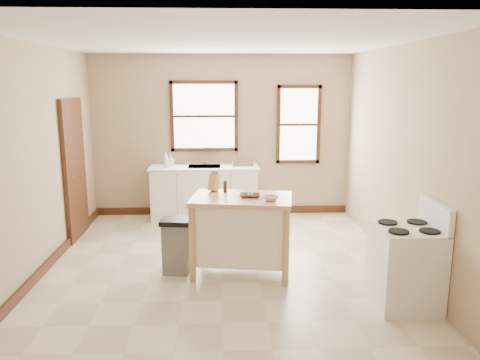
# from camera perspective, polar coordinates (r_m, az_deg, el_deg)

# --- Properties ---
(floor) EXTENTS (5.00, 5.00, 0.00)m
(floor) POSITION_cam_1_polar(r_m,az_deg,el_deg) (6.15, -2.13, -10.44)
(floor) COLOR beige
(floor) RESTS_ON ground
(ceiling) EXTENTS (5.00, 5.00, 0.00)m
(ceiling) POSITION_cam_1_polar(r_m,az_deg,el_deg) (5.71, -2.35, 16.55)
(ceiling) COLOR white
(ceiling) RESTS_ON ground
(wall_back) EXTENTS (4.50, 0.04, 2.80)m
(wall_back) POSITION_cam_1_polar(r_m,az_deg,el_deg) (8.24, -2.26, 5.36)
(wall_back) COLOR tan
(wall_back) RESTS_ON ground
(wall_left) EXTENTS (0.04, 5.00, 2.80)m
(wall_left) POSITION_cam_1_polar(r_m,az_deg,el_deg) (6.19, -23.57, 2.20)
(wall_left) COLOR tan
(wall_left) RESTS_ON ground
(wall_right) EXTENTS (0.04, 5.00, 2.80)m
(wall_right) POSITION_cam_1_polar(r_m,az_deg,el_deg) (6.19, 19.11, 2.54)
(wall_right) COLOR tan
(wall_right) RESTS_ON ground
(window_main) EXTENTS (1.17, 0.06, 1.22)m
(window_main) POSITION_cam_1_polar(r_m,az_deg,el_deg) (8.19, -4.40, 7.75)
(window_main) COLOR black
(window_main) RESTS_ON wall_back
(window_side) EXTENTS (0.77, 0.06, 1.37)m
(window_side) POSITION_cam_1_polar(r_m,az_deg,el_deg) (8.31, 7.14, 6.72)
(window_side) COLOR black
(window_side) RESTS_ON wall_back
(door_left) EXTENTS (0.06, 0.90, 2.10)m
(door_left) POSITION_cam_1_polar(r_m,az_deg,el_deg) (7.44, -19.51, 1.25)
(door_left) COLOR black
(door_left) RESTS_ON ground
(baseboard_back) EXTENTS (4.50, 0.04, 0.12)m
(baseboard_back) POSITION_cam_1_polar(r_m,az_deg,el_deg) (8.47, -2.18, -3.71)
(baseboard_back) COLOR black
(baseboard_back) RESTS_ON ground
(baseboard_left) EXTENTS (0.04, 5.00, 0.12)m
(baseboard_left) POSITION_cam_1_polar(r_m,az_deg,el_deg) (6.52, -22.34, -9.49)
(baseboard_left) COLOR black
(baseboard_left) RESTS_ON ground
(sink_counter) EXTENTS (1.86, 0.62, 0.92)m
(sink_counter) POSITION_cam_1_polar(r_m,az_deg,el_deg) (8.11, -4.32, -1.52)
(sink_counter) COLOR white
(sink_counter) RESTS_ON ground
(faucet) EXTENTS (0.03, 0.03, 0.22)m
(faucet) POSITION_cam_1_polar(r_m,az_deg,el_deg) (8.18, -4.34, 2.66)
(faucet) COLOR silver
(faucet) RESTS_ON sink_counter
(soap_bottle_a) EXTENTS (0.12, 0.12, 0.25)m
(soap_bottle_a) POSITION_cam_1_polar(r_m,az_deg,el_deg) (7.97, -9.03, 2.42)
(soap_bottle_a) COLOR #B2B2B2
(soap_bottle_a) RESTS_ON sink_counter
(soap_bottle_b) EXTENTS (0.12, 0.12, 0.19)m
(soap_bottle_b) POSITION_cam_1_polar(r_m,az_deg,el_deg) (8.03, -8.41, 2.31)
(soap_bottle_b) COLOR #B2B2B2
(soap_bottle_b) RESTS_ON sink_counter
(dish_rack) EXTENTS (0.39, 0.30, 0.10)m
(dish_rack) POSITION_cam_1_polar(r_m,az_deg,el_deg) (8.03, 0.38, 2.08)
(dish_rack) COLOR silver
(dish_rack) RESTS_ON sink_counter
(kitchen_island) EXTENTS (1.29, 0.93, 0.98)m
(kitchen_island) POSITION_cam_1_polar(r_m,az_deg,el_deg) (5.77, 0.20, -6.77)
(kitchen_island) COLOR #F4BD8F
(kitchen_island) RESTS_ON ground
(knife_block) EXTENTS (0.14, 0.14, 0.20)m
(knife_block) POSITION_cam_1_polar(r_m,az_deg,el_deg) (5.91, -3.20, -0.42)
(knife_block) COLOR #DABA72
(knife_block) RESTS_ON kitchen_island
(pepper_grinder) EXTENTS (0.06, 0.06, 0.15)m
(pepper_grinder) POSITION_cam_1_polar(r_m,az_deg,el_deg) (5.85, -1.83, -0.80)
(pepper_grinder) COLOR #3D1F10
(pepper_grinder) RESTS_ON kitchen_island
(bowl_a) EXTENTS (0.20, 0.20, 0.04)m
(bowl_a) POSITION_cam_1_polar(r_m,az_deg,el_deg) (5.62, 0.68, -1.89)
(bowl_a) COLOR brown
(bowl_a) RESTS_ON kitchen_island
(bowl_b) EXTENTS (0.17, 0.17, 0.04)m
(bowl_b) POSITION_cam_1_polar(r_m,az_deg,el_deg) (5.62, 1.80, -1.90)
(bowl_b) COLOR brown
(bowl_b) RESTS_ON kitchen_island
(bowl_c) EXTENTS (0.23, 0.23, 0.05)m
(bowl_c) POSITION_cam_1_polar(r_m,az_deg,el_deg) (5.47, 3.77, -2.24)
(bowl_c) COLOR silver
(bowl_c) RESTS_ON kitchen_island
(trash_bin) EXTENTS (0.39, 0.34, 0.69)m
(trash_bin) POSITION_cam_1_polar(r_m,az_deg,el_deg) (5.89, -7.77, -7.96)
(trash_bin) COLOR slate
(trash_bin) RESTS_ON ground
(gas_stove) EXTENTS (0.69, 0.70, 1.12)m
(gas_stove) POSITION_cam_1_polar(r_m,az_deg,el_deg) (5.26, 19.56, -8.51)
(gas_stove) COLOR white
(gas_stove) RESTS_ON ground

